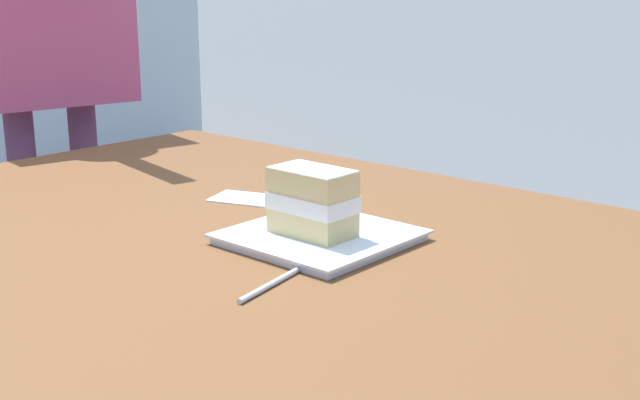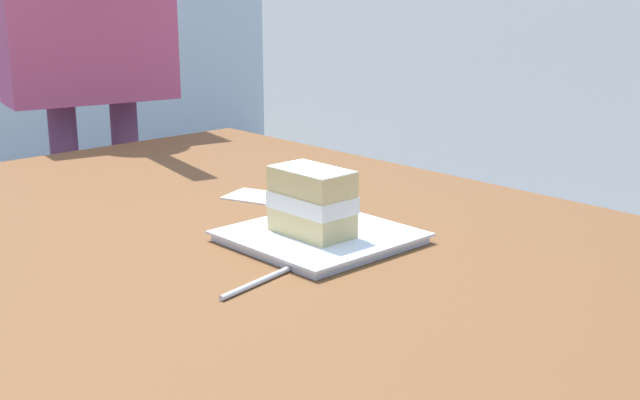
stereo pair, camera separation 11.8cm
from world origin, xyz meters
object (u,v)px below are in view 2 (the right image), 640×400
patio_table (245,276)px  dessert_fork (271,277)px  cake_slice (312,201)px  dessert_plate (320,237)px  paper_napkin (259,197)px  diner_person (85,2)px

patio_table → dessert_fork: dessert_fork is taller
cake_slice → dessert_fork: (-0.08, 0.15, -0.06)m
dessert_plate → paper_napkin: dessert_plate is taller
patio_table → paper_napkin: paper_napkin is taller
paper_napkin → diner_person: (0.88, -0.14, 0.33)m
dessert_plate → diner_person: size_ratio=0.16×
dessert_plate → dessert_fork: size_ratio=1.47×
dessert_plate → cake_slice: cake_slice is taller
dessert_plate → dessert_fork: dessert_plate is taller
patio_table → cake_slice: (-0.13, -0.03, 0.15)m
dessert_fork → paper_napkin: (0.35, -0.26, -0.00)m
diner_person → dessert_plate: bearing=168.4°
patio_table → diner_person: 1.13m
paper_napkin → patio_table: bearing=133.7°
patio_table → dessert_plate: size_ratio=6.11×
dessert_plate → paper_napkin: size_ratio=1.79×
cake_slice → diner_person: 1.21m
patio_table → dessert_plate: (-0.14, -0.04, 0.09)m
patio_table → cake_slice: bearing=-168.1°
dessert_plate → diner_person: 1.22m
patio_table → cake_slice: cake_slice is taller
dessert_plate → diner_person: (1.15, -0.24, 0.33)m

